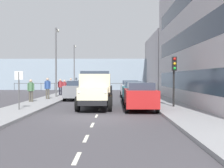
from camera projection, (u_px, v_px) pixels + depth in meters
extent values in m
plane|color=#423F44|center=(103.00, 103.00, 21.65)|extent=(80.00, 80.00, 0.00)
cube|color=gray|center=(163.00, 102.00, 21.60)|extent=(2.60, 39.21, 0.15)
cube|color=gray|center=(43.00, 102.00, 21.69)|extent=(2.60, 39.21, 0.15)
cube|color=silver|center=(77.00, 158.00, 6.91)|extent=(0.12, 1.10, 0.01)
cube|color=silver|center=(86.00, 138.00, 9.13)|extent=(0.12, 1.10, 0.01)
cube|color=silver|center=(92.00, 125.00, 11.71)|extent=(0.12, 1.10, 0.01)
cube|color=silver|center=(97.00, 116.00, 14.43)|extent=(0.12, 1.10, 0.01)
cube|color=silver|center=(100.00, 109.00, 17.33)|extent=(0.12, 1.10, 0.01)
cube|color=silver|center=(101.00, 105.00, 19.88)|extent=(0.12, 1.10, 0.01)
cube|color=silver|center=(103.00, 102.00, 22.27)|extent=(0.12, 1.10, 0.01)
cube|color=silver|center=(104.00, 100.00, 24.73)|extent=(0.12, 1.10, 0.01)
cube|color=silver|center=(105.00, 97.00, 27.67)|extent=(0.12, 1.10, 0.01)
cube|color=silver|center=(106.00, 96.00, 30.16)|extent=(0.12, 1.10, 0.01)
cube|color=silver|center=(107.00, 94.00, 33.13)|extent=(0.12, 1.10, 0.01)
cube|color=silver|center=(107.00, 93.00, 35.61)|extent=(0.12, 1.10, 0.01)
cube|color=silver|center=(108.00, 92.00, 38.43)|extent=(0.12, 1.10, 0.01)
cube|color=#B7B2B7|center=(223.00, 33.00, 20.76)|extent=(6.23, 21.30, 10.82)
cube|color=#2D3847|center=(182.00, 80.00, 20.88)|extent=(0.08, 18.11, 1.40)
cube|color=#2D3847|center=(182.00, 41.00, 20.80)|extent=(0.08, 18.11, 1.40)
cube|color=#2D3847|center=(182.00, 1.00, 20.73)|extent=(0.08, 18.11, 1.40)
cube|color=#B7B2B7|center=(172.00, 64.00, 39.14)|extent=(6.23, 13.91, 7.83)
cube|color=#8C9EAD|center=(109.00, 74.00, 44.19)|extent=(80.00, 0.80, 5.00)
cylinder|color=#4C5156|center=(203.00, 87.00, 40.50)|extent=(0.08, 0.08, 1.20)
cylinder|color=#4C5156|center=(189.00, 87.00, 40.52)|extent=(0.08, 0.08, 1.20)
cylinder|color=#4C5156|center=(176.00, 87.00, 40.54)|extent=(0.08, 0.08, 1.20)
cylinder|color=#4C5156|center=(162.00, 87.00, 40.56)|extent=(0.08, 0.08, 1.20)
cylinder|color=#4C5156|center=(149.00, 87.00, 40.58)|extent=(0.08, 0.08, 1.20)
cylinder|color=#4C5156|center=(135.00, 87.00, 40.60)|extent=(0.08, 0.08, 1.20)
cylinder|color=#4C5156|center=(122.00, 87.00, 40.62)|extent=(0.08, 0.08, 1.20)
cylinder|color=#4C5156|center=(108.00, 87.00, 40.63)|extent=(0.08, 0.08, 1.20)
cylinder|color=#4C5156|center=(95.00, 87.00, 40.65)|extent=(0.08, 0.08, 1.20)
cylinder|color=#4C5156|center=(81.00, 87.00, 40.67)|extent=(0.08, 0.08, 1.20)
cylinder|color=#4C5156|center=(68.00, 87.00, 40.69)|extent=(0.08, 0.08, 1.20)
cylinder|color=#4C5156|center=(54.00, 87.00, 40.71)|extent=(0.08, 0.08, 1.20)
cylinder|color=#4C5156|center=(41.00, 87.00, 40.73)|extent=(0.08, 0.08, 1.20)
cylinder|color=#4C5156|center=(28.00, 87.00, 40.75)|extent=(0.08, 0.08, 1.20)
cylinder|color=#4C5156|center=(14.00, 87.00, 40.77)|extent=(0.08, 0.08, 1.20)
cube|color=#4C5156|center=(108.00, 83.00, 40.62)|extent=(28.00, 0.08, 0.08)
cube|color=black|center=(96.00, 99.00, 17.95)|extent=(1.64, 5.60, 0.30)
cube|color=beige|center=(93.00, 93.00, 16.09)|extent=(1.72, 1.90, 0.70)
cube|color=silver|center=(92.00, 95.00, 15.20)|extent=(1.16, 0.08, 0.56)
sphere|color=white|center=(105.00, 92.00, 15.19)|extent=(0.20, 0.20, 0.20)
sphere|color=white|center=(79.00, 92.00, 15.20)|extent=(0.20, 0.20, 0.20)
cube|color=beige|center=(95.00, 83.00, 17.59)|extent=(1.93, 1.34, 1.15)
cube|color=#2D3847|center=(95.00, 76.00, 17.58)|extent=(1.78, 1.23, 0.56)
cube|color=#2D2319|center=(97.00, 94.00, 19.29)|extent=(2.10, 2.80, 0.16)
cube|color=black|center=(111.00, 90.00, 19.27)|extent=(0.08, 2.80, 0.56)
cube|color=black|center=(83.00, 90.00, 19.29)|extent=(0.08, 2.80, 0.56)
cylinder|color=black|center=(110.00, 104.00, 16.27)|extent=(0.24, 0.90, 0.90)
cylinder|color=black|center=(77.00, 104.00, 16.28)|extent=(0.24, 0.90, 0.90)
cylinder|color=black|center=(111.00, 100.00, 19.48)|extent=(0.24, 0.90, 0.90)
cylinder|color=black|center=(84.00, 100.00, 19.50)|extent=(0.24, 0.90, 0.90)
cube|color=#B21E1E|center=(140.00, 98.00, 16.73)|extent=(1.84, 3.85, 1.00)
cube|color=#2D3847|center=(140.00, 86.00, 16.51)|extent=(1.51, 2.12, 0.42)
cylinder|color=black|center=(125.00, 104.00, 17.94)|extent=(0.18, 0.60, 0.60)
cylinder|color=black|center=(152.00, 104.00, 17.92)|extent=(0.18, 0.60, 0.60)
cylinder|color=black|center=(127.00, 108.00, 15.55)|extent=(0.18, 0.60, 0.60)
cylinder|color=black|center=(157.00, 108.00, 15.54)|extent=(0.18, 0.60, 0.60)
cube|color=#1E6670|center=(134.00, 93.00, 21.57)|extent=(1.85, 4.60, 1.00)
cube|color=#2D3847|center=(135.00, 84.00, 21.35)|extent=(1.52, 2.53, 0.42)
cylinder|color=black|center=(123.00, 98.00, 23.01)|extent=(0.18, 0.60, 0.60)
cylinder|color=black|center=(144.00, 98.00, 23.00)|extent=(0.18, 0.60, 0.60)
cylinder|color=black|center=(124.00, 101.00, 20.17)|extent=(0.18, 0.60, 0.60)
cylinder|color=black|center=(148.00, 101.00, 20.15)|extent=(0.18, 0.60, 0.60)
cube|color=#B7BABF|center=(130.00, 89.00, 27.98)|extent=(1.81, 3.81, 1.00)
cube|color=#2D3847|center=(130.00, 82.00, 27.76)|extent=(1.49, 2.10, 0.42)
cylinder|color=black|center=(121.00, 94.00, 29.18)|extent=(0.18, 0.60, 0.60)
cylinder|color=black|center=(137.00, 94.00, 29.16)|extent=(0.18, 0.60, 0.60)
cylinder|color=black|center=(122.00, 95.00, 26.82)|extent=(0.18, 0.60, 0.60)
cylinder|color=black|center=(139.00, 95.00, 26.80)|extent=(0.18, 0.60, 0.60)
cube|color=slate|center=(76.00, 91.00, 24.84)|extent=(1.73, 4.69, 1.00)
cube|color=#2D3847|center=(77.00, 83.00, 25.02)|extent=(1.42, 2.58, 0.42)
cylinder|color=black|center=(84.00, 98.00, 23.39)|extent=(0.18, 0.60, 0.60)
cylinder|color=black|center=(64.00, 98.00, 23.41)|extent=(0.18, 0.60, 0.60)
cylinder|color=black|center=(87.00, 95.00, 26.30)|extent=(0.18, 0.60, 0.60)
cylinder|color=black|center=(70.00, 95.00, 26.31)|extent=(0.18, 0.60, 0.60)
cube|color=black|center=(85.00, 88.00, 32.02)|extent=(1.74, 4.18, 1.00)
cube|color=#2D3847|center=(85.00, 82.00, 32.20)|extent=(1.43, 2.30, 0.42)
cylinder|color=black|center=(91.00, 93.00, 30.73)|extent=(0.18, 0.60, 0.60)
cylinder|color=black|center=(76.00, 93.00, 30.75)|extent=(0.18, 0.60, 0.60)
cylinder|color=black|center=(93.00, 92.00, 33.32)|extent=(0.18, 0.60, 0.60)
cylinder|color=black|center=(79.00, 91.00, 33.33)|extent=(0.18, 0.60, 0.60)
cube|color=white|center=(90.00, 86.00, 38.05)|extent=(1.81, 4.04, 1.00)
cube|color=#2D3847|center=(90.00, 81.00, 38.23)|extent=(1.48, 2.22, 0.42)
cylinder|color=black|center=(95.00, 90.00, 36.80)|extent=(0.18, 0.60, 0.60)
cylinder|color=black|center=(82.00, 90.00, 36.82)|extent=(0.18, 0.60, 0.60)
cylinder|color=black|center=(96.00, 89.00, 39.31)|extent=(0.18, 0.60, 0.60)
cylinder|color=black|center=(85.00, 89.00, 39.33)|extent=(0.18, 0.60, 0.60)
cylinder|color=#4C473D|center=(32.00, 96.00, 21.04)|extent=(0.14, 0.14, 0.84)
cylinder|color=#4C473D|center=(30.00, 96.00, 21.04)|extent=(0.14, 0.14, 0.84)
cylinder|color=#47724C|center=(31.00, 87.00, 21.03)|extent=(0.34, 0.34, 0.66)
cylinder|color=#47724C|center=(34.00, 87.00, 21.02)|extent=(0.09, 0.09, 0.61)
cylinder|color=#47724C|center=(28.00, 87.00, 21.03)|extent=(0.09, 0.09, 0.61)
sphere|color=tan|center=(31.00, 81.00, 21.01)|extent=(0.23, 0.23, 0.23)
cylinder|color=#4C473D|center=(49.00, 94.00, 23.87)|extent=(0.14, 0.14, 0.89)
cylinder|color=#4C473D|center=(47.00, 94.00, 23.87)|extent=(0.14, 0.14, 0.89)
cylinder|color=#2D4C8C|center=(48.00, 85.00, 23.85)|extent=(0.34, 0.34, 0.70)
cylinder|color=#2D4C8C|center=(50.00, 85.00, 23.85)|extent=(0.09, 0.09, 0.65)
cylinder|color=#2D4C8C|center=(45.00, 85.00, 23.86)|extent=(0.09, 0.09, 0.65)
sphere|color=tan|center=(47.00, 79.00, 23.84)|extent=(0.24, 0.24, 0.24)
cylinder|color=black|center=(65.00, 93.00, 26.43)|extent=(0.14, 0.14, 0.80)
cylinder|color=black|center=(64.00, 93.00, 26.44)|extent=(0.14, 0.14, 0.80)
cylinder|color=maroon|center=(65.00, 85.00, 26.42)|extent=(0.34, 0.34, 0.63)
cylinder|color=maroon|center=(67.00, 86.00, 26.42)|extent=(0.09, 0.09, 0.58)
cylinder|color=maroon|center=(62.00, 86.00, 26.42)|extent=(0.09, 0.09, 0.58)
sphere|color=tan|center=(65.00, 81.00, 26.41)|extent=(0.22, 0.22, 0.22)
cylinder|color=black|center=(61.00, 91.00, 28.53)|extent=(0.14, 0.14, 0.83)
cylinder|color=black|center=(59.00, 91.00, 28.53)|extent=(0.14, 0.14, 0.83)
cylinder|color=maroon|center=(60.00, 84.00, 28.51)|extent=(0.34, 0.34, 0.66)
cylinder|color=maroon|center=(62.00, 85.00, 28.51)|extent=(0.09, 0.09, 0.60)
cylinder|color=maroon|center=(58.00, 85.00, 28.52)|extent=(0.09, 0.09, 0.60)
sphere|color=tan|center=(60.00, 80.00, 28.50)|extent=(0.22, 0.22, 0.22)
cylinder|color=black|center=(72.00, 90.00, 31.07)|extent=(0.14, 0.14, 0.86)
cylinder|color=black|center=(70.00, 90.00, 31.07)|extent=(0.14, 0.14, 0.86)
cylinder|color=silver|center=(71.00, 83.00, 31.05)|extent=(0.34, 0.34, 0.68)
cylinder|color=silver|center=(73.00, 84.00, 31.05)|extent=(0.09, 0.09, 0.63)
cylinder|color=silver|center=(69.00, 84.00, 31.06)|extent=(0.09, 0.09, 0.63)
sphere|color=tan|center=(71.00, 79.00, 31.04)|extent=(0.23, 0.23, 0.23)
cylinder|color=black|center=(174.00, 82.00, 17.62)|extent=(0.12, 0.12, 3.20)
cube|color=black|center=(174.00, 64.00, 17.45)|extent=(0.28, 0.24, 0.90)
sphere|color=red|center=(175.00, 59.00, 17.33)|extent=(0.18, 0.18, 0.18)
sphere|color=orange|center=(175.00, 64.00, 17.33)|extent=(0.18, 0.18, 0.18)
sphere|color=green|center=(175.00, 68.00, 17.34)|extent=(0.18, 0.18, 0.18)
cylinder|color=#59595B|center=(56.00, 62.00, 26.30)|extent=(0.16, 0.16, 6.64)
cylinder|color=#59595B|center=(57.00, 29.00, 26.67)|extent=(0.10, 0.90, 0.10)
sphere|color=silver|center=(58.00, 31.00, 27.12)|extent=(0.32, 0.32, 0.32)
cylinder|color=#59595B|center=(74.00, 68.00, 38.35)|extent=(0.16, 0.16, 6.42)
cylinder|color=#59595B|center=(75.00, 46.00, 38.72)|extent=(0.10, 0.90, 0.10)
sphere|color=silver|center=(75.00, 47.00, 39.17)|extent=(0.32, 0.32, 0.32)
cylinder|color=#4C4C4C|center=(19.00, 91.00, 16.01)|extent=(0.07, 0.07, 2.20)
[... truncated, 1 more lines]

